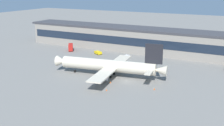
{
  "coord_description": "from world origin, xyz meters",
  "views": [
    {
      "loc": [
        47.59,
        -102.46,
        38.99
      ],
      "look_at": [
        -10.55,
        6.69,
        5.0
      ],
      "focal_mm": 45.33,
      "sensor_mm": 36.0,
      "label": 1
    }
  ],
  "objects_px": {
    "belt_loader": "(125,57)",
    "traffic_cone_3": "(106,90)",
    "traffic_cone_1": "(95,81)",
    "traffic_cone_2": "(154,89)",
    "traffic_cone_0": "(110,82)",
    "catering_truck": "(71,47)",
    "airliner": "(110,66)",
    "pushback_tractor": "(98,53)"
  },
  "relations": [
    {
      "from": "airliner",
      "to": "traffic_cone_3",
      "type": "distance_m",
      "value": 18.72
    },
    {
      "from": "belt_loader",
      "to": "traffic_cone_0",
      "type": "xyz_separation_m",
      "value": [
        11.68,
        -38.16,
        -0.82
      ]
    },
    {
      "from": "traffic_cone_2",
      "to": "traffic_cone_3",
      "type": "bearing_deg",
      "value": -148.9
    },
    {
      "from": "traffic_cone_2",
      "to": "traffic_cone_1",
      "type": "bearing_deg",
      "value": -174.59
    },
    {
      "from": "traffic_cone_1",
      "to": "traffic_cone_2",
      "type": "distance_m",
      "value": 25.64
    },
    {
      "from": "catering_truck",
      "to": "traffic_cone_2",
      "type": "xyz_separation_m",
      "value": [
        68.88,
        -40.21,
        -1.92
      ]
    },
    {
      "from": "pushback_tractor",
      "to": "traffic_cone_1",
      "type": "bearing_deg",
      "value": -60.95
    },
    {
      "from": "catering_truck",
      "to": "traffic_cone_3",
      "type": "relative_size",
      "value": 12.05
    },
    {
      "from": "traffic_cone_1",
      "to": "traffic_cone_2",
      "type": "bearing_deg",
      "value": 5.41
    },
    {
      "from": "catering_truck",
      "to": "pushback_tractor",
      "type": "bearing_deg",
      "value": -0.42
    },
    {
      "from": "traffic_cone_2",
      "to": "traffic_cone_3",
      "type": "distance_m",
      "value": 18.53
    },
    {
      "from": "traffic_cone_1",
      "to": "traffic_cone_3",
      "type": "relative_size",
      "value": 1.14
    },
    {
      "from": "traffic_cone_0",
      "to": "traffic_cone_2",
      "type": "height_order",
      "value": "traffic_cone_2"
    },
    {
      "from": "airliner",
      "to": "traffic_cone_1",
      "type": "xyz_separation_m",
      "value": [
        -2.09,
        -9.37,
        -4.46
      ]
    },
    {
      "from": "belt_loader",
      "to": "catering_truck",
      "type": "bearing_deg",
      "value": 175.43
    },
    {
      "from": "catering_truck",
      "to": "traffic_cone_0",
      "type": "bearing_deg",
      "value": -39.45
    },
    {
      "from": "catering_truck",
      "to": "traffic_cone_1",
      "type": "relative_size",
      "value": 10.58
    },
    {
      "from": "belt_loader",
      "to": "traffic_cone_2",
      "type": "distance_m",
      "value": 48.04
    },
    {
      "from": "pushback_tractor",
      "to": "traffic_cone_1",
      "type": "height_order",
      "value": "pushback_tractor"
    },
    {
      "from": "belt_loader",
      "to": "traffic_cone_3",
      "type": "distance_m",
      "value": 48.94
    },
    {
      "from": "airliner",
      "to": "pushback_tractor",
      "type": "xyz_separation_m",
      "value": [
        -25.69,
        33.12,
        -3.76
      ]
    },
    {
      "from": "pushback_tractor",
      "to": "traffic_cone_0",
      "type": "distance_m",
      "value": 51.09
    },
    {
      "from": "airliner",
      "to": "traffic_cone_3",
      "type": "xyz_separation_m",
      "value": [
        7.56,
        -16.52,
        -4.5
      ]
    },
    {
      "from": "traffic_cone_0",
      "to": "traffic_cone_1",
      "type": "relative_size",
      "value": 0.94
    },
    {
      "from": "airliner",
      "to": "pushback_tractor",
      "type": "relative_size",
      "value": 9.42
    },
    {
      "from": "catering_truck",
      "to": "traffic_cone_3",
      "type": "height_order",
      "value": "catering_truck"
    },
    {
      "from": "pushback_tractor",
      "to": "traffic_cone_3",
      "type": "distance_m",
      "value": 59.75
    },
    {
      "from": "traffic_cone_2",
      "to": "traffic_cone_3",
      "type": "xyz_separation_m",
      "value": [
        -15.87,
        -9.57,
        -0.06
      ]
    },
    {
      "from": "traffic_cone_1",
      "to": "traffic_cone_2",
      "type": "xyz_separation_m",
      "value": [
        25.52,
        2.42,
        0.02
      ]
    },
    {
      "from": "belt_loader",
      "to": "traffic_cone_1",
      "type": "distance_m",
      "value": 39.87
    },
    {
      "from": "traffic_cone_1",
      "to": "airliner",
      "type": "bearing_deg",
      "value": 77.4
    },
    {
      "from": "belt_loader",
      "to": "pushback_tractor",
      "type": "distance_m",
      "value": 18.89
    },
    {
      "from": "airliner",
      "to": "belt_loader",
      "type": "height_order",
      "value": "airliner"
    },
    {
      "from": "belt_loader",
      "to": "traffic_cone_2",
      "type": "bearing_deg",
      "value": -50.65
    },
    {
      "from": "airliner",
      "to": "catering_truck",
      "type": "distance_m",
      "value": 56.38
    },
    {
      "from": "traffic_cone_1",
      "to": "traffic_cone_2",
      "type": "height_order",
      "value": "traffic_cone_2"
    },
    {
      "from": "traffic_cone_0",
      "to": "traffic_cone_1",
      "type": "height_order",
      "value": "traffic_cone_1"
    },
    {
      "from": "traffic_cone_0",
      "to": "traffic_cone_3",
      "type": "xyz_separation_m",
      "value": [
        2.91,
        -8.55,
        -0.02
      ]
    },
    {
      "from": "catering_truck",
      "to": "airliner",
      "type": "bearing_deg",
      "value": -36.19
    },
    {
      "from": "belt_loader",
      "to": "traffic_cone_3",
      "type": "relative_size",
      "value": 10.87
    },
    {
      "from": "belt_loader",
      "to": "pushback_tractor",
      "type": "xyz_separation_m",
      "value": [
        -18.67,
        2.93,
        -0.1
      ]
    },
    {
      "from": "airliner",
      "to": "traffic_cone_2",
      "type": "xyz_separation_m",
      "value": [
        23.43,
        -6.95,
        -4.43
      ]
    }
  ]
}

